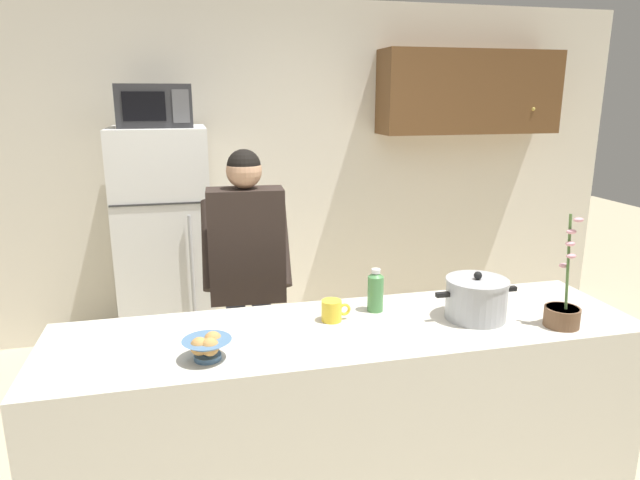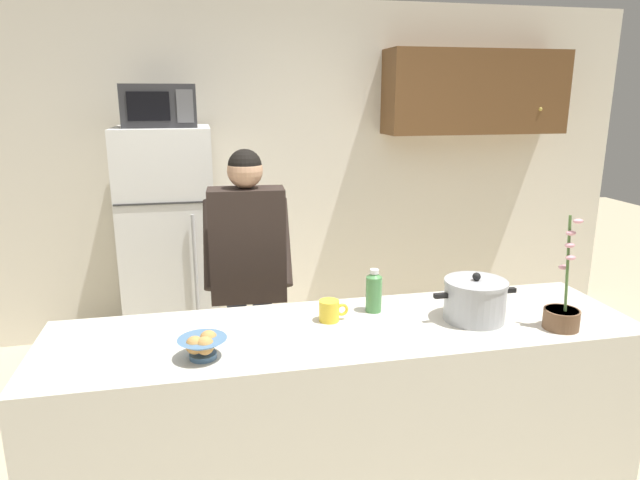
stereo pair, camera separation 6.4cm
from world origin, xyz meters
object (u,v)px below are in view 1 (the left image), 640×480
refrigerator (165,247)px  person_near_pot (247,261)px  coffee_mug (332,311)px  potted_orchid (562,311)px  microwave (155,106)px  bread_bowl (207,347)px  bottle_near_edge (375,290)px  cooking_pot (476,299)px

refrigerator → person_near_pot: 1.15m
coffee_mug → potted_orchid: size_ratio=0.27×
refrigerator → coffee_mug: bearing=-66.4°
microwave → bread_bowl: bearing=-83.9°
microwave → coffee_mug: size_ratio=3.66×
person_near_pot → bottle_near_edge: 0.84m
coffee_mug → potted_orchid: (0.95, -0.29, 0.02)m
person_near_pot → coffee_mug: person_near_pot is taller
cooking_pot → bottle_near_edge: cooking_pot is taller
person_near_pot → potted_orchid: bearing=-39.2°
microwave → cooking_pot: size_ratio=1.24×
coffee_mug → bottle_near_edge: (0.22, 0.07, 0.05)m
bread_bowl → bottle_near_edge: 0.84m
microwave → bread_bowl: size_ratio=2.56×
microwave → bottle_near_edge: microwave is taller
microwave → person_near_pot: microwave is taller
bottle_near_edge → cooking_pot: bearing=-25.1°
cooking_pot → potted_orchid: bearing=-27.5°
microwave → refrigerator: bearing=90.1°
person_near_pot → potted_orchid: person_near_pot is taller
person_near_pot → coffee_mug: (0.30, -0.73, -0.04)m
potted_orchid → bread_bowl: bearing=178.7°
person_near_pot → bread_bowl: size_ratio=8.62×
coffee_mug → bread_bowl: bread_bowl is taller
bread_bowl → microwave: bearing=96.1°
bread_bowl → refrigerator: bearing=96.1°
microwave → bottle_near_edge: 2.11m
person_near_pot → microwave: bearing=115.0°
coffee_mug → bottle_near_edge: 0.24m
refrigerator → bottle_near_edge: (0.99, -1.70, 0.18)m
bread_bowl → bottle_near_edge: bearing=22.6°
coffee_mug → bread_bowl: bearing=-155.3°
refrigerator → bottle_near_edge: size_ratio=8.29×
microwave → cooking_pot: microwave is taller
potted_orchid → refrigerator: bearing=130.0°
bottle_near_edge → potted_orchid: 0.81m
cooking_pot → bread_bowl: 1.19m
person_near_pot → bottle_near_edge: person_near_pot is taller
bottle_near_edge → microwave: bearing=120.7°
person_near_pot → potted_orchid: size_ratio=3.28×
refrigerator → microwave: bearing=-89.9°
bottle_near_edge → potted_orchid: bearing=-26.2°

